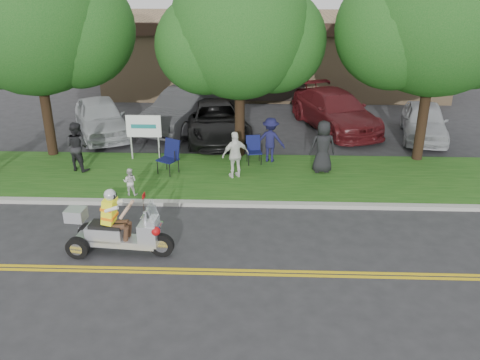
{
  "coord_description": "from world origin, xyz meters",
  "views": [
    {
      "loc": [
        1.18,
        -10.6,
        6.73
      ],
      "look_at": [
        0.71,
        2.0,
        1.3
      ],
      "focal_mm": 38.0,
      "sensor_mm": 36.0,
      "label": 1
    }
  ],
  "objects_px": {
    "lawn_chair_a": "(170,154)",
    "spectator_adult_right": "(235,155)",
    "lawn_chair_b": "(254,148)",
    "parked_car_far_right": "(424,121)",
    "parked_car_left": "(185,109)",
    "spectator_adult_mid": "(77,146)",
    "parked_car_mid": "(215,121)",
    "trike_scooter": "(115,231)",
    "parked_car_right": "(335,111)",
    "parked_car_far_left": "(101,117)"
  },
  "relations": [
    {
      "from": "trike_scooter",
      "to": "lawn_chair_a",
      "type": "height_order",
      "value": "trike_scooter"
    },
    {
      "from": "lawn_chair_a",
      "to": "spectator_adult_right",
      "type": "relative_size",
      "value": 0.73
    },
    {
      "from": "trike_scooter",
      "to": "parked_car_right",
      "type": "xyz_separation_m",
      "value": [
        6.81,
        10.63,
        0.2
      ]
    },
    {
      "from": "spectator_adult_mid",
      "to": "parked_car_left",
      "type": "bearing_deg",
      "value": -97.77
    },
    {
      "from": "trike_scooter",
      "to": "parked_car_left",
      "type": "height_order",
      "value": "trike_scooter"
    },
    {
      "from": "parked_car_far_left",
      "to": "parked_car_mid",
      "type": "distance_m",
      "value": 4.8
    },
    {
      "from": "parked_car_left",
      "to": "parked_car_far_right",
      "type": "distance_m",
      "value": 10.04
    },
    {
      "from": "parked_car_mid",
      "to": "lawn_chair_a",
      "type": "bearing_deg",
      "value": -117.84
    },
    {
      "from": "parked_car_left",
      "to": "parked_car_mid",
      "type": "distance_m",
      "value": 1.91
    },
    {
      "from": "parked_car_mid",
      "to": "lawn_chair_b",
      "type": "bearing_deg",
      "value": -73.12
    },
    {
      "from": "lawn_chair_a",
      "to": "parked_car_far_left",
      "type": "height_order",
      "value": "parked_car_far_left"
    },
    {
      "from": "lawn_chair_a",
      "to": "parked_car_right",
      "type": "distance_m",
      "value": 8.37
    },
    {
      "from": "parked_car_far_left",
      "to": "parked_car_right",
      "type": "height_order",
      "value": "parked_car_right"
    },
    {
      "from": "parked_car_far_right",
      "to": "spectator_adult_mid",
      "type": "bearing_deg",
      "value": -150.08
    },
    {
      "from": "parked_car_left",
      "to": "parked_car_far_right",
      "type": "bearing_deg",
      "value": 16.18
    },
    {
      "from": "parked_car_mid",
      "to": "parked_car_far_right",
      "type": "xyz_separation_m",
      "value": [
        8.59,
        0.34,
        -0.02
      ]
    },
    {
      "from": "parked_car_far_right",
      "to": "parked_car_left",
      "type": "bearing_deg",
      "value": -173.69
    },
    {
      "from": "spectator_adult_mid",
      "to": "parked_car_far_left",
      "type": "xyz_separation_m",
      "value": [
        -0.4,
        4.11,
        -0.18
      ]
    },
    {
      "from": "lawn_chair_a",
      "to": "spectator_adult_mid",
      "type": "height_order",
      "value": "spectator_adult_mid"
    },
    {
      "from": "parked_car_left",
      "to": "spectator_adult_right",
      "type": "bearing_deg",
      "value": -45.12
    },
    {
      "from": "spectator_adult_mid",
      "to": "parked_car_far_left",
      "type": "distance_m",
      "value": 4.13
    },
    {
      "from": "spectator_adult_mid",
      "to": "parked_car_right",
      "type": "distance_m",
      "value": 10.93
    },
    {
      "from": "lawn_chair_b",
      "to": "parked_car_far_right",
      "type": "bearing_deg",
      "value": 15.67
    },
    {
      "from": "trike_scooter",
      "to": "spectator_adult_mid",
      "type": "height_order",
      "value": "spectator_adult_mid"
    },
    {
      "from": "lawn_chair_a",
      "to": "spectator_adult_mid",
      "type": "bearing_deg",
      "value": -152.3
    },
    {
      "from": "lawn_chair_b",
      "to": "spectator_adult_mid",
      "type": "bearing_deg",
      "value": 178.79
    },
    {
      "from": "spectator_adult_mid",
      "to": "parked_car_left",
      "type": "xyz_separation_m",
      "value": [
        2.99,
        5.22,
        -0.09
      ]
    },
    {
      "from": "spectator_adult_right",
      "to": "parked_car_far_left",
      "type": "xyz_separation_m",
      "value": [
        -5.83,
        4.55,
        -0.11
      ]
    },
    {
      "from": "trike_scooter",
      "to": "parked_car_mid",
      "type": "relative_size",
      "value": 0.5
    },
    {
      "from": "spectator_adult_mid",
      "to": "parked_car_right",
      "type": "height_order",
      "value": "spectator_adult_mid"
    },
    {
      "from": "parked_car_left",
      "to": "parked_car_right",
      "type": "distance_m",
      "value": 6.5
    },
    {
      "from": "parked_car_left",
      "to": "spectator_adult_mid",
      "type": "bearing_deg",
      "value": -98.22
    },
    {
      "from": "spectator_adult_mid",
      "to": "parked_car_far_right",
      "type": "distance_m",
      "value": 13.68
    },
    {
      "from": "trike_scooter",
      "to": "parked_car_left",
      "type": "relative_size",
      "value": 0.51
    },
    {
      "from": "trike_scooter",
      "to": "parked_car_far_right",
      "type": "bearing_deg",
      "value": 47.75
    },
    {
      "from": "spectator_adult_right",
      "to": "parked_car_left",
      "type": "xyz_separation_m",
      "value": [
        -2.44,
        5.66,
        -0.03
      ]
    },
    {
      "from": "parked_car_right",
      "to": "parked_car_far_left",
      "type": "bearing_deg",
      "value": 167.52
    },
    {
      "from": "trike_scooter",
      "to": "lawn_chair_a",
      "type": "relative_size",
      "value": 2.34
    },
    {
      "from": "parked_car_far_right",
      "to": "parked_car_far_left",
      "type": "bearing_deg",
      "value": -167.58
    },
    {
      "from": "spectator_adult_right",
      "to": "lawn_chair_b",
      "type": "bearing_deg",
      "value": -137.18
    },
    {
      "from": "lawn_chair_a",
      "to": "parked_car_right",
      "type": "height_order",
      "value": "parked_car_right"
    },
    {
      "from": "lawn_chair_a",
      "to": "spectator_adult_right",
      "type": "xyz_separation_m",
      "value": [
        2.24,
        -0.34,
        0.14
      ]
    },
    {
      "from": "lawn_chair_a",
      "to": "parked_car_far_left",
      "type": "xyz_separation_m",
      "value": [
        -3.59,
        4.21,
        0.03
      ]
    },
    {
      "from": "lawn_chair_a",
      "to": "parked_car_right",
      "type": "xyz_separation_m",
      "value": [
        6.29,
        5.52,
        0.06
      ]
    },
    {
      "from": "lawn_chair_b",
      "to": "parked_car_far_left",
      "type": "distance_m",
      "value": 7.16
    },
    {
      "from": "spectator_adult_right",
      "to": "parked_car_mid",
      "type": "xyz_separation_m",
      "value": [
        -1.03,
        4.39,
        -0.16
      ]
    },
    {
      "from": "parked_car_far_left",
      "to": "parked_car_right",
      "type": "relative_size",
      "value": 0.82
    },
    {
      "from": "lawn_chair_b",
      "to": "parked_car_left",
      "type": "xyz_separation_m",
      "value": [
        -3.03,
        4.29,
        0.21
      ]
    },
    {
      "from": "parked_car_mid",
      "to": "parked_car_right",
      "type": "distance_m",
      "value": 5.3
    },
    {
      "from": "spectator_adult_mid",
      "to": "parked_car_right",
      "type": "xyz_separation_m",
      "value": [
        9.49,
        5.42,
        -0.15
      ]
    }
  ]
}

